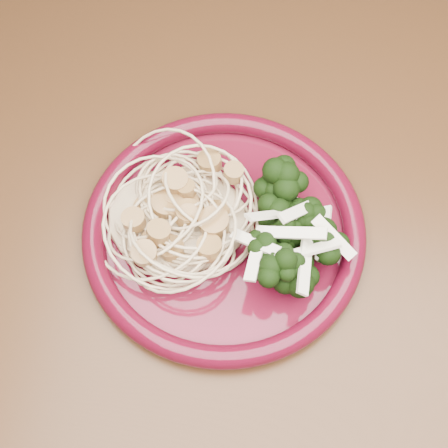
% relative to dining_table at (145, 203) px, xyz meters
% --- Properties ---
extents(dining_table, '(1.20, 0.80, 0.75)m').
position_rel_dining_table_xyz_m(dining_table, '(0.00, 0.00, 0.00)').
color(dining_table, '#472814').
rests_on(dining_table, ground).
extents(dinner_plate, '(0.27, 0.27, 0.02)m').
position_rel_dining_table_xyz_m(dinner_plate, '(0.10, -0.08, 0.11)').
color(dinner_plate, '#500B1C').
rests_on(dinner_plate, dining_table).
extents(spaghetti_pile, '(0.14, 0.12, 0.03)m').
position_rel_dining_table_xyz_m(spaghetti_pile, '(0.05, -0.07, 0.12)').
color(spaghetti_pile, beige).
rests_on(spaghetti_pile, dinner_plate).
extents(scallop_cluster, '(0.13, 0.13, 0.04)m').
position_rel_dining_table_xyz_m(scallop_cluster, '(0.05, -0.07, 0.15)').
color(scallop_cluster, '#A67D45').
rests_on(scallop_cluster, spaghetti_pile).
extents(broccoli_pile, '(0.10, 0.14, 0.05)m').
position_rel_dining_table_xyz_m(broccoli_pile, '(0.15, -0.08, 0.13)').
color(broccoli_pile, black).
rests_on(broccoli_pile, dinner_plate).
extents(onion_garnish, '(0.07, 0.09, 0.05)m').
position_rel_dining_table_xyz_m(onion_garnish, '(0.15, -0.08, 0.16)').
color(onion_garnish, white).
rests_on(onion_garnish, broccoli_pile).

